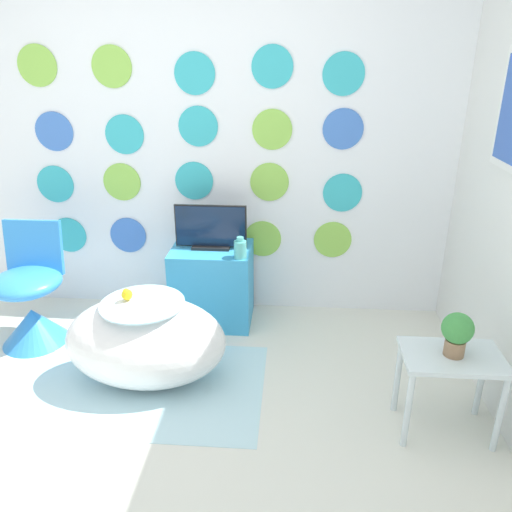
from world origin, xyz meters
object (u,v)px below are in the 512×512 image
Objects in this scene: vase at (240,249)px; bathtub at (146,341)px; chair at (31,304)px; tv at (211,229)px; potted_plant_left at (457,332)px.

bathtub is at bearing -129.46° from vase.
vase reaches higher than bathtub.
chair is at bearing -171.07° from vase.
tv is (1.15, 0.38, 0.42)m from chair.
chair is at bearing 156.74° from bathtub.
potted_plant_left is at bearing -10.16° from bathtub.
vase is at bearing 50.54° from bathtub.
chair reaches higher than bathtub.
vase is (0.22, -0.16, -0.07)m from tv.
chair reaches higher than potted_plant_left.
tv is 0.28m from vase.
bathtub is at bearing -109.63° from tv.
bathtub is 1.16× the size of chair.
bathtub is 0.91m from tv.
tv is (0.27, 0.76, 0.43)m from bathtub.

